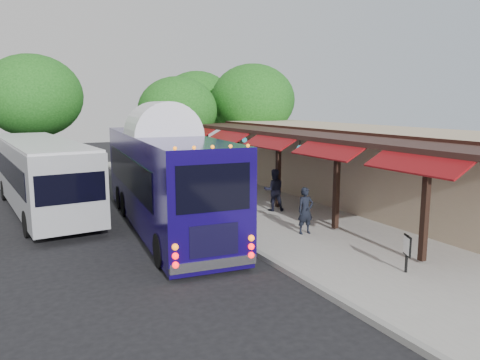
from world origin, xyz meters
TOP-DOWN VIEW (x-y plane):
  - ground at (0.00, 0.00)m, footprint 90.00×90.00m
  - sidewalk at (5.00, 4.00)m, footprint 10.00×40.00m
  - curb at (0.05, 4.00)m, footprint 0.20×40.00m
  - station_shelter at (8.38, 4.00)m, footprint 8.15×20.00m
  - coach_bus at (-1.45, 3.88)m, footprint 3.55×12.13m
  - city_bus at (-5.46, 8.84)m, footprint 3.58×11.92m
  - ped_a at (2.53, 0.12)m, footprint 0.64×0.44m
  - ped_b at (3.40, 3.72)m, footprint 1.07×0.95m
  - ped_c at (0.60, 11.07)m, footprint 0.97×0.88m
  - ped_d at (3.40, 14.00)m, footprint 0.98×0.57m
  - sign_board at (2.78, -4.35)m, footprint 0.24×0.45m
  - tree_left at (3.18, 15.19)m, footprint 5.01×5.01m
  - tree_mid at (6.87, 21.06)m, footprint 5.61×5.61m
  - tree_right at (8.76, 15.51)m, footprint 5.79×5.79m
  - tree_far at (-4.96, 18.88)m, footprint 6.05×6.05m

SIDE VIEW (x-z plane):
  - ground at x=0.00m, z-range 0.00..0.00m
  - sidewalk at x=5.00m, z-range 0.00..0.15m
  - curb at x=0.05m, z-range -0.01..0.15m
  - sign_board at x=2.78m, z-range 0.34..1.39m
  - ped_d at x=3.40m, z-range 0.15..1.67m
  - ped_c at x=0.60m, z-range 0.15..1.73m
  - ped_a at x=2.53m, z-range 0.15..1.82m
  - ped_b at x=3.40m, z-range 0.15..1.96m
  - city_bus at x=-5.46m, z-range 0.17..3.32m
  - station_shelter at x=8.38m, z-range 0.05..3.65m
  - coach_bus at x=-1.45m, z-range 0.14..3.97m
  - tree_left at x=3.18m, z-range 1.07..7.48m
  - tree_mid at x=6.87m, z-range 1.20..8.38m
  - tree_right at x=8.76m, z-range 1.24..8.64m
  - tree_far at x=-4.96m, z-range 1.29..9.03m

